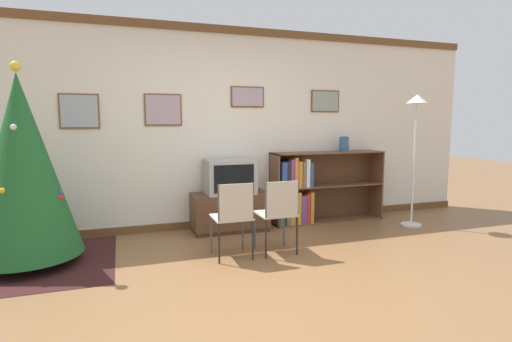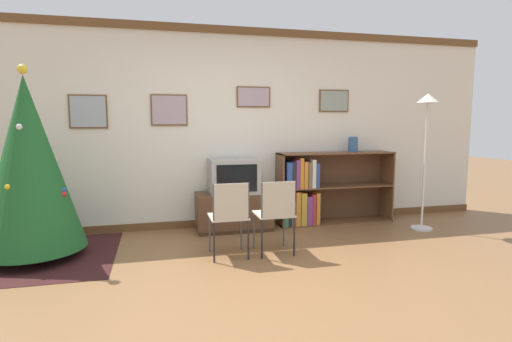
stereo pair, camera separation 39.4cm
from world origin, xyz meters
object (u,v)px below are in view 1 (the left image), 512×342
object	(u,v)px
christmas_tree	(22,166)
television	(230,176)
standing_lamp	(416,126)
folding_chair_left	(234,215)
vase	(344,144)
tv_console	(230,212)
folding_chair_right	(279,212)
bookshelf	(308,189)

from	to	relation	value
christmas_tree	television	world-z (taller)	christmas_tree
christmas_tree	television	size ratio (longest dim) A/B	3.16
christmas_tree	standing_lamp	distance (m)	4.74
folding_chair_left	vase	world-z (taller)	vase
tv_console	vase	world-z (taller)	vase
christmas_tree	television	bearing A→B (deg)	14.61
television	folding_chair_right	size ratio (longest dim) A/B	0.77
tv_console	folding_chair_left	distance (m)	1.15
christmas_tree	vase	size ratio (longest dim) A/B	9.25
television	standing_lamp	world-z (taller)	standing_lamp
tv_console	folding_chair_right	size ratio (longest dim) A/B	1.21
bookshelf	standing_lamp	world-z (taller)	standing_lamp
tv_console	bookshelf	size ratio (longest dim) A/B	0.59
television	bookshelf	distance (m)	1.21
television	folding_chair_left	world-z (taller)	television
tv_console	vase	distance (m)	1.96
folding_chair_right	bookshelf	xyz separation A→B (m)	(0.93, 1.16, 0.01)
folding_chair_right	bookshelf	distance (m)	1.48
christmas_tree	standing_lamp	size ratio (longest dim) A/B	1.11
tv_console	vase	xyz separation A→B (m)	(1.76, 0.09, 0.87)
bookshelf	folding_chair_right	bearing A→B (deg)	-128.80
christmas_tree	vase	xyz separation A→B (m)	(4.02, 0.68, 0.12)
standing_lamp	television	bearing A→B (deg)	166.90
tv_console	folding_chair_left	world-z (taller)	folding_chair_left
vase	folding_chair_left	bearing A→B (deg)	-149.60
christmas_tree	standing_lamp	bearing A→B (deg)	0.20
vase	standing_lamp	xyz separation A→B (m)	(0.70, -0.66, 0.26)
folding_chair_left	vase	bearing A→B (deg)	30.40
folding_chair_right	standing_lamp	size ratio (longest dim) A/B	0.45
christmas_tree	tv_console	bearing A→B (deg)	14.67
tv_console	folding_chair_right	world-z (taller)	folding_chair_right
television	bookshelf	xyz separation A→B (m)	(1.18, 0.06, -0.25)
tv_console	folding_chair_left	bearing A→B (deg)	-103.01
television	folding_chair_right	world-z (taller)	television
bookshelf	television	bearing A→B (deg)	-176.99
television	folding_chair_right	xyz separation A→B (m)	(0.25, -1.09, -0.26)
tv_console	standing_lamp	xyz separation A→B (m)	(2.46, -0.58, 1.13)
bookshelf	vase	size ratio (longest dim) A/B	7.74
tv_console	television	xyz separation A→B (m)	(0.00, -0.00, 0.48)
tv_console	standing_lamp	bearing A→B (deg)	-13.16
folding_chair_right	bookshelf	world-z (taller)	bookshelf
christmas_tree	folding_chair_left	size ratio (longest dim) A/B	2.45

